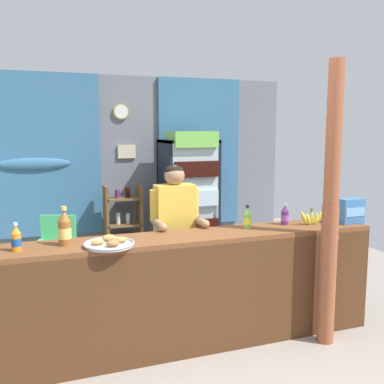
% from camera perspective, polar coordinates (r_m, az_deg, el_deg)
% --- Properties ---
extents(ground_plane, '(7.81, 7.81, 0.00)m').
position_cam_1_polar(ground_plane, '(4.66, -4.72, -15.53)').
color(ground_plane, gray).
extents(back_wall_curtained, '(4.82, 0.22, 2.58)m').
position_cam_1_polar(back_wall_curtained, '(6.10, -9.66, 2.87)').
color(back_wall_curtained, slate).
rests_on(back_wall_curtained, ground).
extents(stall_counter, '(3.37, 0.47, 0.98)m').
position_cam_1_polar(stall_counter, '(3.76, 0.34, -11.68)').
color(stall_counter, brown).
rests_on(stall_counter, ground).
extents(timber_post, '(0.17, 0.14, 2.44)m').
position_cam_1_polar(timber_post, '(3.94, 17.45, -2.49)').
color(timber_post, '#995133').
rests_on(timber_post, ground).
extents(drink_fridge, '(0.69, 0.64, 1.84)m').
position_cam_1_polar(drink_fridge, '(5.83, -0.35, -0.39)').
color(drink_fridge, black).
rests_on(drink_fridge, ground).
extents(bottle_shelf_rack, '(0.48, 0.28, 1.15)m').
position_cam_1_polar(bottle_shelf_rack, '(5.87, -8.86, -4.47)').
color(bottle_shelf_rack, brown).
rests_on(bottle_shelf_rack, ground).
extents(plastic_lawn_chair, '(0.57, 0.57, 0.86)m').
position_cam_1_polar(plastic_lawn_chair, '(5.44, -17.21, -6.91)').
color(plastic_lawn_chair, '#4CC675').
rests_on(plastic_lawn_chair, ground).
extents(shopkeeper, '(0.48, 0.42, 1.53)m').
position_cam_1_polar(shopkeeper, '(4.18, -2.21, -4.39)').
color(shopkeeper, '#28282D').
rests_on(shopkeeper, ground).
extents(soda_bottle_iced_tea, '(0.10, 0.10, 0.30)m').
position_cam_1_polar(soda_bottle_iced_tea, '(3.53, -16.13, -4.58)').
color(soda_bottle_iced_tea, brown).
rests_on(soda_bottle_iced_tea, stall_counter).
extents(soda_bottle_orange_soda, '(0.07, 0.07, 0.21)m').
position_cam_1_polar(soda_bottle_orange_soda, '(3.49, -21.76, -5.66)').
color(soda_bottle_orange_soda, orange).
rests_on(soda_bottle_orange_soda, stall_counter).
extents(soda_bottle_grape_soda, '(0.07, 0.07, 0.20)m').
position_cam_1_polar(soda_bottle_grape_soda, '(4.23, 11.91, -2.98)').
color(soda_bottle_grape_soda, '#56286B').
rests_on(soda_bottle_grape_soda, stall_counter).
extents(soda_bottle_lime_soda, '(0.07, 0.07, 0.21)m').
position_cam_1_polar(soda_bottle_lime_soda, '(4.02, 7.13, -3.40)').
color(soda_bottle_lime_soda, '#75C64C').
rests_on(soda_bottle_lime_soda, stall_counter).
extents(snack_box_biscuit, '(0.23, 0.14, 0.24)m').
position_cam_1_polar(snack_box_biscuit, '(4.46, 19.79, -2.31)').
color(snack_box_biscuit, '#3D75B7').
rests_on(snack_box_biscuit, stall_counter).
extents(pastry_tray, '(0.39, 0.39, 0.07)m').
position_cam_1_polar(pastry_tray, '(3.45, -10.62, -6.54)').
color(pastry_tray, '#BCBCC1').
rests_on(pastry_tray, stall_counter).
extents(banana_bunch, '(0.29, 0.05, 0.16)m').
position_cam_1_polar(banana_bunch, '(4.29, 15.21, -3.26)').
color(banana_bunch, '#DBCC42').
rests_on(banana_bunch, stall_counter).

